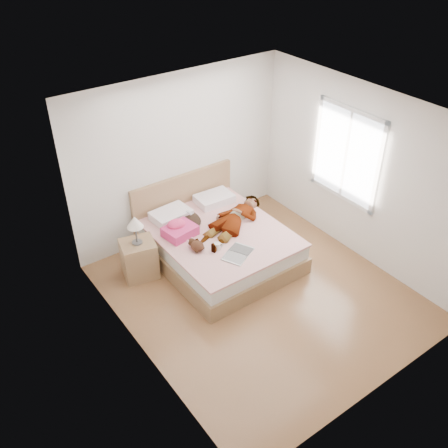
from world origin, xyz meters
The scene contains 11 objects.
ground centered at (0.00, 0.00, 0.00)m, with size 4.00×4.00×0.00m, color #54301A.
woman centered at (0.27, 1.01, 0.61)m, with size 0.57×1.52×0.21m, color white.
hair centered at (-0.30, 1.46, 0.55)m, with size 0.49×0.60×0.09m, color black.
phone centered at (-0.23, 1.41, 0.69)m, with size 0.04×0.09×0.01m, color silver.
room_shell centered at (1.77, 0.30, 1.50)m, with size 4.00×4.00×4.00m.
bed centered at (0.00, 1.04, 0.28)m, with size 1.80×2.08×1.00m.
towel centered at (-0.52, 1.23, 0.61)m, with size 0.50×0.42×0.24m.
magazine centered at (-0.11, 0.37, 0.52)m, with size 0.54×0.47×0.03m.
coffee_mug centered at (-0.27, 0.63, 0.56)m, with size 0.14×0.11×0.10m.
plush_toy centered at (-0.52, 0.79, 0.59)m, with size 0.21×0.28×0.15m.
nightstand centered at (-1.15, 1.33, 0.34)m, with size 0.55×0.51×1.01m.
Camera 1 is at (-3.44, -3.92, 4.72)m, focal length 40.00 mm.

